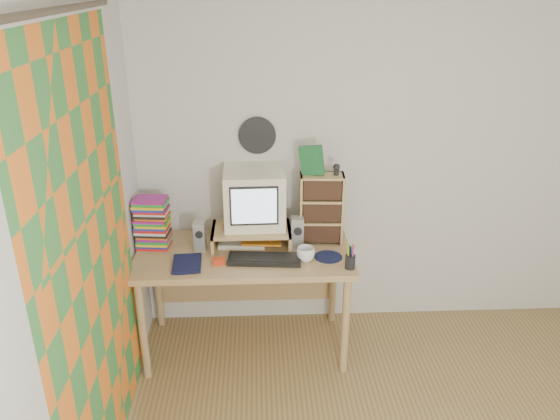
{
  "coord_description": "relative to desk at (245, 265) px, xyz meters",
  "views": [
    {
      "loc": [
        -0.93,
        -1.79,
        2.4
      ],
      "look_at": [
        -0.8,
        1.33,
        1.06
      ],
      "focal_mm": 35.0,
      "sensor_mm": 36.0,
      "label": 1
    }
  ],
  "objects": [
    {
      "name": "diary",
      "position": [
        -0.44,
        -0.24,
        0.16
      ],
      "size": [
        0.23,
        0.17,
        0.04
      ],
      "primitive_type": "imported",
      "rotation": [
        0.0,
        0.0,
        0.06
      ],
      "color": "#0F1238",
      "rests_on": "desk"
    },
    {
      "name": "keyboard",
      "position": [
        0.13,
        -0.21,
        0.15
      ],
      "size": [
        0.47,
        0.19,
        0.03
      ],
      "primitive_type": "cube",
      "rotation": [
        0.0,
        0.0,
        -0.09
      ],
      "color": "black",
      "rests_on": "desk"
    },
    {
      "name": "wall_disc",
      "position": [
        0.1,
        0.29,
        0.81
      ],
      "size": [
        0.25,
        0.02,
        0.25
      ],
      "primitive_type": "cylinder",
      "rotation": [
        1.57,
        0.0,
        0.0
      ],
      "color": "black",
      "rests_on": "back_wall"
    },
    {
      "name": "monitor_riser",
      "position": [
        0.05,
        0.04,
        0.23
      ],
      "size": [
        0.52,
        0.3,
        0.12
      ],
      "color": "#D3B96F",
      "rests_on": "desk"
    },
    {
      "name": "speaker_right",
      "position": [
        0.35,
        -0.03,
        0.24
      ],
      "size": [
        0.08,
        0.08,
        0.22
      ],
      "primitive_type": "cube",
      "rotation": [
        0.0,
        0.0,
        -0.05
      ],
      "color": "#A3A3A7",
      "rests_on": "desk"
    },
    {
      "name": "mousepad",
      "position": [
        0.54,
        -0.17,
        0.14
      ],
      "size": [
        0.23,
        0.23,
        0.0
      ],
      "primitive_type": "cylinder",
      "rotation": [
        0.0,
        0.0,
        0.3
      ],
      "color": "#101A38",
      "rests_on": "desk"
    },
    {
      "name": "webcam",
      "position": [
        0.6,
        0.06,
        0.65
      ],
      "size": [
        0.05,
        0.05,
        0.08
      ],
      "primitive_type": null,
      "rotation": [
        0.0,
        0.0,
        0.11
      ],
      "color": "black",
      "rests_on": "cd_rack"
    },
    {
      "name": "crt_monitor",
      "position": [
        0.07,
        0.09,
        0.44
      ],
      "size": [
        0.4,
        0.4,
        0.38
      ],
      "primitive_type": "cube",
      "rotation": [
        0.0,
        0.0,
        0.03
      ],
      "color": "white",
      "rests_on": "monitor_riser"
    },
    {
      "name": "cd_rack",
      "position": [
        0.52,
        0.07,
        0.37
      ],
      "size": [
        0.29,
        0.17,
        0.48
      ],
      "primitive_type": "cube",
      "rotation": [
        0.0,
        0.0,
        -0.06
      ],
      "color": "#D3B96F",
      "rests_on": "desk"
    },
    {
      "name": "pen_cup",
      "position": [
        0.66,
        -0.32,
        0.2
      ],
      "size": [
        0.07,
        0.07,
        0.12
      ],
      "primitive_type": null,
      "rotation": [
        0.0,
        0.0,
        -0.16
      ],
      "color": "black",
      "rests_on": "desk"
    },
    {
      "name": "papers",
      "position": [
        0.04,
        0.06,
        0.15
      ],
      "size": [
        0.32,
        0.24,
        0.04
      ],
      "primitive_type": null,
      "rotation": [
        0.0,
        0.0,
        -0.07
      ],
      "color": "silver",
      "rests_on": "desk"
    },
    {
      "name": "mug",
      "position": [
        0.39,
        -0.21,
        0.18
      ],
      "size": [
        0.12,
        0.12,
        0.09
      ],
      "primitive_type": "imported",
      "rotation": [
        0.0,
        0.0,
        0.05
      ],
      "color": "white",
      "rests_on": "desk"
    },
    {
      "name": "dvd_stack",
      "position": [
        -0.59,
        0.03,
        0.28
      ],
      "size": [
        0.22,
        0.17,
        0.29
      ],
      "primitive_type": null,
      "rotation": [
        0.0,
        0.0,
        -0.1
      ],
      "color": "brown",
      "rests_on": "desk"
    },
    {
      "name": "speaker_left",
      "position": [
        -0.28,
        -0.03,
        0.23
      ],
      "size": [
        0.08,
        0.08,
        0.2
      ],
      "primitive_type": "cube",
      "rotation": [
        0.0,
        0.0,
        -0.06
      ],
      "color": "#A3A3A7",
      "rests_on": "desk"
    },
    {
      "name": "curtain",
      "position": [
        -0.68,
        -0.96,
        0.53
      ],
      "size": [
        0.0,
        2.2,
        2.2
      ],
      "primitive_type": "plane",
      "rotation": [
        1.57,
        0.0,
        1.57
      ],
      "color": "orange",
      "rests_on": "left_wall"
    },
    {
      "name": "game_box",
      "position": [
        0.45,
        0.07,
        0.71
      ],
      "size": [
        0.15,
        0.08,
        0.19
      ],
      "primitive_type": "cube",
      "rotation": [
        0.0,
        0.0,
        -0.33
      ],
      "color": "#1B6031",
      "rests_on": "cd_rack"
    },
    {
      "name": "desk",
      "position": [
        0.0,
        0.0,
        0.0
      ],
      "size": [
        1.4,
        0.7,
        0.75
      ],
      "color": "tan",
      "rests_on": "floor"
    },
    {
      "name": "left_wall",
      "position": [
        -0.72,
        -1.44,
        0.63
      ],
      "size": [
        0.0,
        3.5,
        3.5
      ],
      "primitive_type": "plane",
      "rotation": [
        1.57,
        0.0,
        1.57
      ],
      "color": "silver",
      "rests_on": "floor"
    },
    {
      "name": "back_wall",
      "position": [
        1.03,
        0.31,
        0.63
      ],
      "size": [
        3.5,
        0.0,
        3.5
      ],
      "primitive_type": "plane",
      "rotation": [
        1.57,
        0.0,
        0.0
      ],
      "color": "silver",
      "rests_on": "floor"
    },
    {
      "name": "red_box",
      "position": [
        -0.15,
        -0.23,
        0.15
      ],
      "size": [
        0.08,
        0.06,
        0.04
      ],
      "primitive_type": "cube",
      "rotation": [
        0.0,
        0.0,
        0.11
      ],
      "color": "red",
      "rests_on": "desk"
    }
  ]
}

